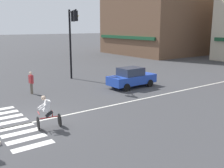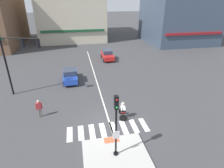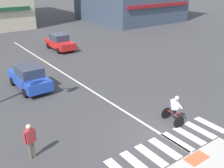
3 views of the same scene
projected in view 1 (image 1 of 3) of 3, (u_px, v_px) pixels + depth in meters
name	position (u px, v px, depth m)	size (l,w,h in m)	color
ground_plane	(28.00, 121.00, 13.87)	(300.00, 300.00, 0.00)	#3D3D3F
crosswalk_stripe_b	(2.00, 113.00, 15.15)	(0.44, 1.80, 0.01)	silver
crosswalk_stripe_c	(6.00, 117.00, 14.46)	(0.44, 1.80, 0.01)	silver
crosswalk_stripe_d	(10.00, 122.00, 13.77)	(0.44, 1.80, 0.01)	silver
crosswalk_stripe_e	(15.00, 127.00, 13.08)	(0.44, 1.80, 0.01)	silver
crosswalk_stripe_f	(21.00, 133.00, 12.39)	(0.44, 1.80, 0.01)	silver
crosswalk_stripe_g	(27.00, 139.00, 11.70)	(0.44, 1.80, 0.01)	silver
crosswalk_stripe_h	(33.00, 146.00, 11.01)	(0.44, 1.80, 0.01)	silver
lane_centre_line	(164.00, 94.00, 19.37)	(0.14, 28.00, 0.01)	silver
traffic_light_mast	(72.00, 32.00, 23.12)	(3.97, 1.58, 6.41)	black
building_far_block	(165.00, 14.00, 48.49)	(16.12, 19.21, 14.28)	brown
car_blue_westbound_far	(132.00, 77.00, 21.53)	(1.92, 4.14, 1.64)	#2347B7
cyclist	(47.00, 111.00, 12.75)	(0.84, 1.19, 1.68)	black
pedestrian_at_curb_left	(31.00, 81.00, 19.32)	(0.54, 0.27, 1.67)	#6B6051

